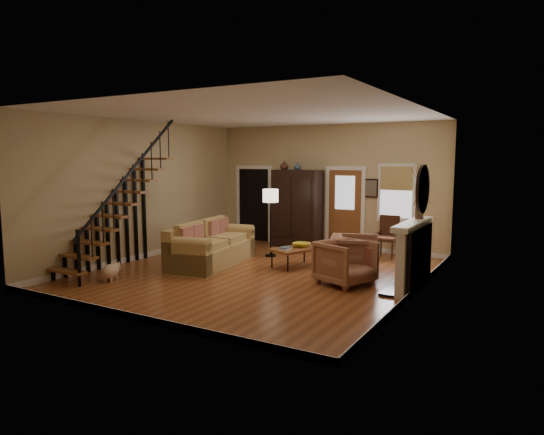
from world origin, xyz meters
The scene contains 15 objects.
room centered at (-0.41, 1.76, 1.51)m, with size 7.00×7.33×3.30m.
staircase centered at (-2.78, -1.30, 1.60)m, with size 0.94×2.80×3.20m, color brown, non-canonical shape.
fireplace centered at (3.13, 0.50, 0.74)m, with size 0.33×1.95×2.30m.
armoire centered at (-0.70, 3.15, 1.05)m, with size 1.30×0.60×2.10m, color black, non-canonical shape.
vase_a centered at (-1.05, 3.05, 2.22)m, with size 0.24×0.24×0.25m, color #4C2619.
vase_b centered at (-0.65, 3.05, 2.21)m, with size 0.20×0.20×0.21m, color #334C60.
sofa centered at (-1.35, 0.18, 0.46)m, with size 1.06×2.45×0.91m, color tan, non-canonical shape.
coffee_table centered at (0.42, 0.94, 0.22)m, with size 0.66×1.13×0.43m, color brown, non-canonical shape.
bowl centered at (0.47, 1.09, 0.48)m, with size 0.39×0.39×0.09m, color gold.
books centered at (0.30, 0.64, 0.46)m, with size 0.21×0.28×0.05m, color beige, non-canonical shape.
armchair_left centered at (1.92, 0.06, 0.43)m, with size 0.91×0.94×0.85m, color brown.
armchair_right centered at (1.86, 0.71, 0.43)m, with size 0.92×0.95×0.86m, color brown.
floor_lamp centered at (-0.68, 1.67, 0.83)m, with size 0.38×0.38×1.66m, color black, non-canonical shape.
side_chair centered at (1.85, 2.95, 0.51)m, with size 0.54×0.54×1.02m, color #3C2013, non-canonical shape.
dog centered at (-2.18, -2.01, 0.18)m, with size 0.29×0.48×0.35m, color beige, non-canonical shape.
Camera 1 is at (5.26, -8.51, 2.41)m, focal length 32.00 mm.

